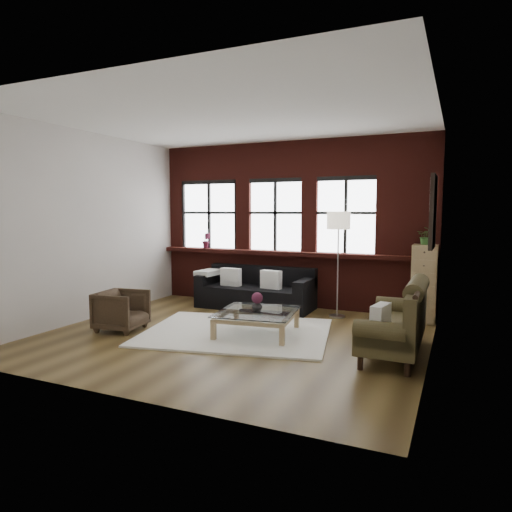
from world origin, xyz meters
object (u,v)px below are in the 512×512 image
at_px(coffee_table, 257,323).
at_px(vase, 257,306).
at_px(dark_sofa, 255,288).
at_px(armchair, 122,310).
at_px(drawer_chest, 424,283).
at_px(vintage_settee, 393,318).
at_px(floor_lamp, 338,261).

relative_size(coffee_table, vase, 6.80).
distance_m(dark_sofa, vase, 1.91).
distance_m(armchair, coffee_table, 2.14).
relative_size(coffee_table, drawer_chest, 0.87).
distance_m(dark_sofa, vintage_settee, 3.35).
height_order(dark_sofa, vintage_settee, vintage_settee).
relative_size(dark_sofa, armchair, 3.20).
bearing_deg(vintage_settee, dark_sofa, 146.63).
bearing_deg(vintage_settee, drawer_chest, 83.53).
height_order(dark_sofa, coffee_table, dark_sofa).
relative_size(coffee_table, floor_lamp, 0.56).
height_order(vase, floor_lamp, floor_lamp).
distance_m(coffee_table, floor_lamp, 2.01).
height_order(armchair, floor_lamp, floor_lamp).
height_order(dark_sofa, vase, dark_sofa).
height_order(vintage_settee, armchair, vintage_settee).
bearing_deg(coffee_table, armchair, -163.43).
bearing_deg(coffee_table, drawer_chest, 40.82).
relative_size(vase, floor_lamp, 0.08).
xyz_separation_m(vintage_settee, coffee_table, (-1.99, 0.11, -0.30)).
relative_size(vintage_settee, coffee_table, 1.58).
distance_m(dark_sofa, drawer_chest, 3.04).
distance_m(vintage_settee, armchair, 4.07).
height_order(dark_sofa, armchair, dark_sofa).
height_order(coffee_table, floor_lamp, floor_lamp).
bearing_deg(vase, drawer_chest, 40.82).
relative_size(vintage_settee, floor_lamp, 0.89).
bearing_deg(coffee_table, floor_lamp, 63.84).
bearing_deg(floor_lamp, vintage_settee, -56.14).
height_order(dark_sofa, drawer_chest, drawer_chest).
bearing_deg(vintage_settee, armchair, -172.96).
height_order(armchair, drawer_chest, drawer_chest).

